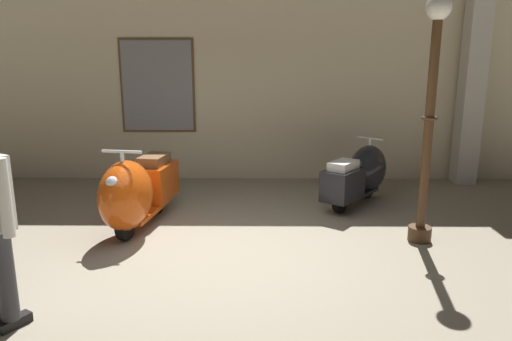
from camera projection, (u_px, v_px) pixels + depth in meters
ground_plane at (226, 256)px, 5.35m from camera, size 60.00×60.00×0.00m
showroom_back_wall at (247, 72)px, 8.50m from camera, size 18.00×0.63×3.93m
scooter_0 at (136, 192)px, 6.08m from camera, size 0.79×1.91×1.13m
scooter_1 at (360, 174)px, 7.28m from camera, size 1.34×1.58×1.00m
lamppost at (430, 113)px, 5.45m from camera, size 0.28×0.28×2.89m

